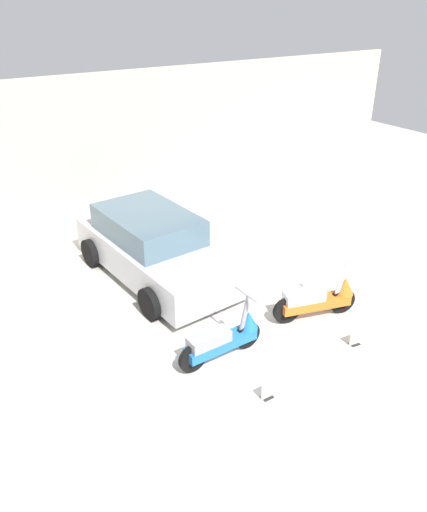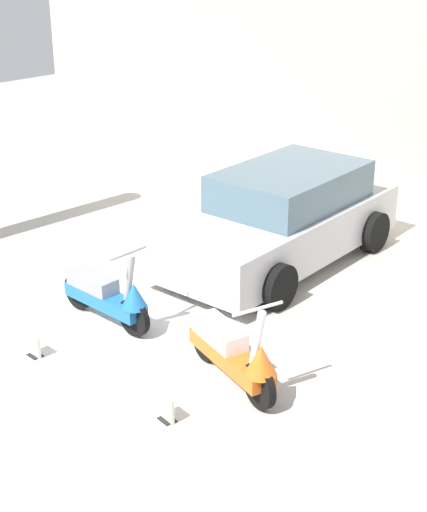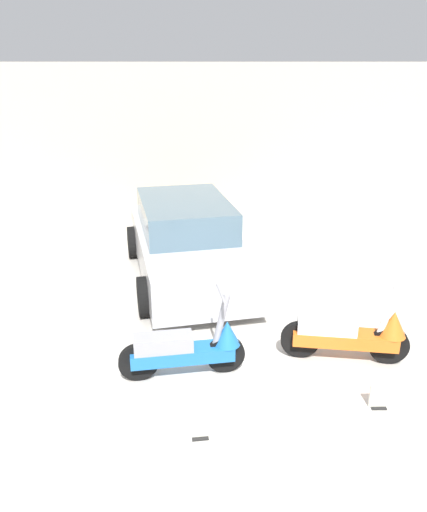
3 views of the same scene
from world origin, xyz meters
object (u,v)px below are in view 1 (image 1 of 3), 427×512
object	(u,v)px
scooter_front_right	(319,298)
placard_near_right_scooter	(355,338)
scooter_front_left	(224,338)
car_rear_left	(154,247)
placard_near_left_scooter	(267,391)

from	to	relation	value
scooter_front_right	placard_near_right_scooter	size ratio (longest dim) A/B	5.61
placard_near_right_scooter	scooter_front_left	bearing A→B (deg)	155.07
scooter_front_right	car_rear_left	world-z (taller)	car_rear_left
scooter_front_left	scooter_front_right	world-z (taller)	scooter_front_right
scooter_front_left	placard_near_right_scooter	distance (m)	2.09
car_rear_left	placard_near_left_scooter	world-z (taller)	car_rear_left
scooter_front_right	placard_near_right_scooter	world-z (taller)	scooter_front_right
placard_near_left_scooter	scooter_front_right	bearing A→B (deg)	28.44
car_rear_left	scooter_front_right	bearing A→B (deg)	26.84
scooter_front_right	car_rear_left	bearing A→B (deg)	136.83
scooter_front_left	scooter_front_right	xyz separation A→B (m)	(1.93, 0.01, 0.02)
car_rear_left	placard_near_right_scooter	world-z (taller)	car_rear_left
car_rear_left	placard_near_right_scooter	xyz separation A→B (m)	(1.60, -3.68, -0.49)
scooter_front_left	placard_near_left_scooter	bearing A→B (deg)	-90.58
scooter_front_right	placard_near_left_scooter	distance (m)	2.21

